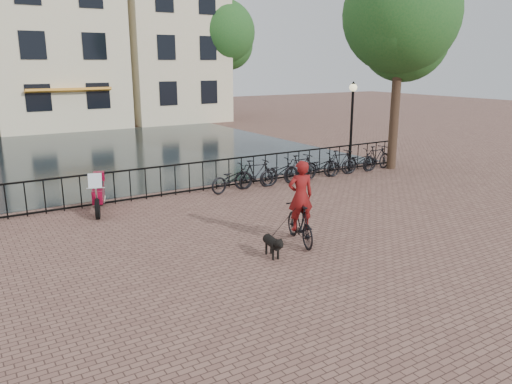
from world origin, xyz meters
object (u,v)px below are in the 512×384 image
lamp_post (352,112)px  motorcycle (98,189)px  dog (272,245)px  cyclist (300,207)px

lamp_post → motorcycle: bearing=-178.8°
motorcycle → dog: bearing=-49.0°
lamp_post → dog: lamp_post is taller
dog → cyclist: bearing=29.4°
cyclist → motorcycle: 6.18m
dog → motorcycle: size_ratio=0.44×
dog → lamp_post: bearing=46.6°
lamp_post → motorcycle: 9.99m
dog → motorcycle: (-2.34, 5.55, 0.40)m
lamp_post → motorcycle: lamp_post is taller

